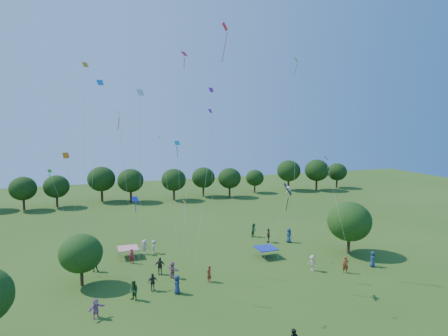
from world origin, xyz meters
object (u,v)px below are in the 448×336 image
at_px(pirate_kite, 288,190).
at_px(near_tree_north, 81,253).
at_px(tent_blue, 266,248).
at_px(tent_red_stripe, 128,248).
at_px(red_high_kite, 220,67).
at_px(near_tree_east, 349,221).

bearing_deg(pirate_kite, near_tree_north, 158.27).
relative_size(tent_blue, pirate_kite, 0.26).
relative_size(tent_red_stripe, red_high_kite, 0.09).
distance_m(near_tree_north, red_high_kite, 22.19).
distance_m(near_tree_north, near_tree_east, 29.08).
bearing_deg(tent_red_stripe, red_high_kite, -36.65).
xyz_separation_m(tent_red_stripe, red_high_kite, (8.74, -6.50, 19.54)).
relative_size(near_tree_north, red_high_kite, 0.21).
relative_size(near_tree_north, near_tree_east, 0.81).
bearing_deg(tent_red_stripe, near_tree_north, -127.46).
height_order(pirate_kite, red_high_kite, red_high_kite).
distance_m(tent_blue, red_high_kite, 20.44).
height_order(tent_blue, red_high_kite, red_high_kite).
bearing_deg(pirate_kite, tent_blue, 76.64).
distance_m(near_tree_east, red_high_kite, 22.76).
height_order(near_tree_north, pirate_kite, pirate_kite).
relative_size(tent_red_stripe, pirate_kite, 0.26).
xyz_separation_m(near_tree_east, tent_blue, (-9.50, 2.19, -2.77)).
relative_size(near_tree_east, tent_blue, 2.75).
xyz_separation_m(near_tree_north, tent_blue, (19.55, 1.21, -2.09)).
distance_m(near_tree_north, pirate_kite, 19.89).
height_order(near_tree_east, red_high_kite, red_high_kite).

